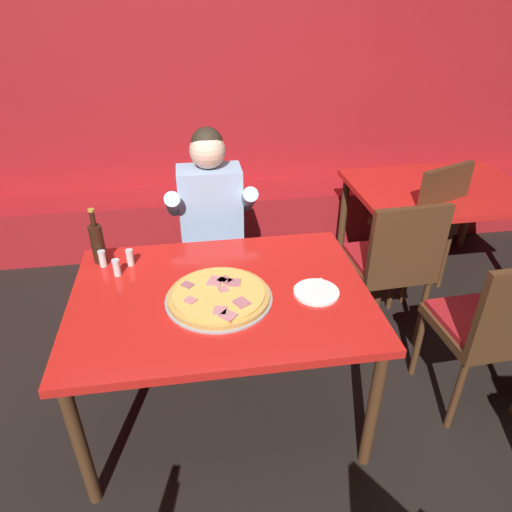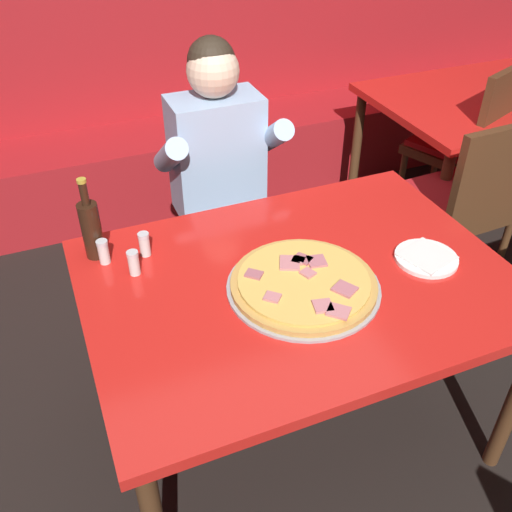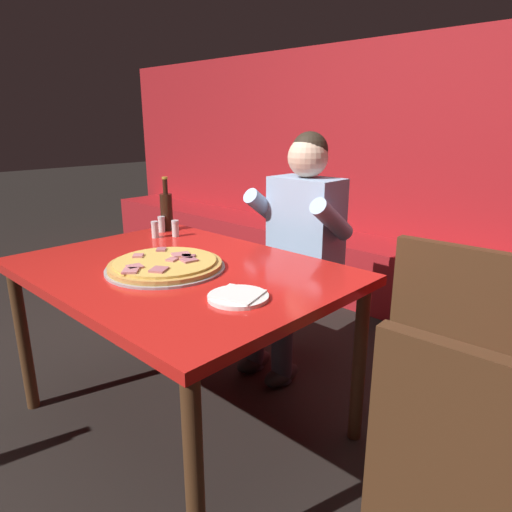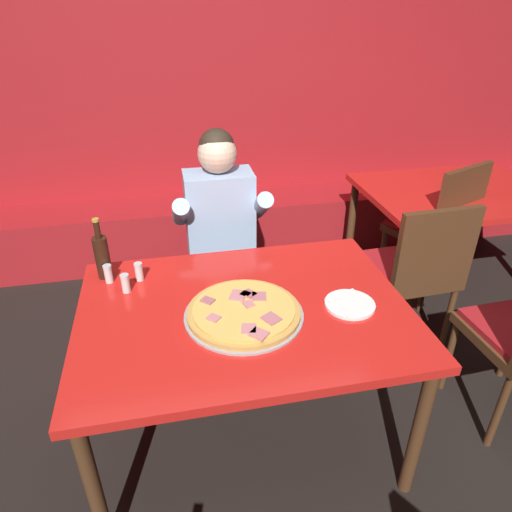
{
  "view_description": "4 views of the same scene",
  "coord_description": "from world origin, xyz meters",
  "views": [
    {
      "loc": [
        -0.1,
        -1.72,
        1.97
      ],
      "look_at": [
        0.17,
        0.05,
        0.89
      ],
      "focal_mm": 32.0,
      "sensor_mm": 36.0,
      "label": 1
    },
    {
      "loc": [
        -0.67,
        -1.27,
        1.9
      ],
      "look_at": [
        -0.08,
        0.16,
        0.74
      ],
      "focal_mm": 40.0,
      "sensor_mm": 36.0,
      "label": 2
    },
    {
      "loc": [
        1.47,
        -1.08,
        1.33
      ],
      "look_at": [
        0.16,
        0.3,
        0.76
      ],
      "focal_mm": 32.0,
      "sensor_mm": 36.0,
      "label": 3
    },
    {
      "loc": [
        -0.26,
        -1.52,
        1.87
      ],
      "look_at": [
        0.08,
        0.12,
        0.91
      ],
      "focal_mm": 32.0,
      "sensor_mm": 36.0,
      "label": 4
    }
  ],
  "objects": [
    {
      "name": "plate_white_paper",
      "position": [
        0.43,
        -0.08,
        0.75
      ],
      "size": [
        0.21,
        0.21,
        0.02
      ],
      "color": "white",
      "rests_on": "main_dining_table"
    },
    {
      "name": "shaker_oregano",
      "position": [
        -0.56,
        0.32,
        0.78
      ],
      "size": [
        0.04,
        0.04,
        0.09
      ],
      "color": "silver",
      "rests_on": "main_dining_table"
    },
    {
      "name": "booth_bench",
      "position": [
        0.0,
        1.86,
        0.23
      ],
      "size": [
        6.46,
        0.48,
        0.46
      ],
      "primitive_type": "cube",
      "color": "#A3191E",
      "rests_on": "ground_plane"
    },
    {
      "name": "dining_chair_near_left",
      "position": [
        1.04,
        0.41,
        0.58
      ],
      "size": [
        0.46,
        0.46,
        0.97
      ],
      "color": "#4C2D19",
      "rests_on": "ground_plane"
    },
    {
      "name": "beer_bottle",
      "position": [
        -0.58,
        0.37,
        0.85
      ],
      "size": [
        0.07,
        0.07,
        0.29
      ],
      "color": "black",
      "rests_on": "main_dining_table"
    },
    {
      "name": "booth_wall_panel",
      "position": [
        0.0,
        2.18,
        0.95
      ],
      "size": [
        6.8,
        0.16,
        1.9
      ],
      "primitive_type": "cube",
      "color": "#A3191E",
      "rests_on": "ground_plane"
    },
    {
      "name": "pizza",
      "position": [
        -0.01,
        -0.05,
        0.76
      ],
      "size": [
        0.48,
        0.48,
        0.05
      ],
      "color": "#9E9EA3",
      "rests_on": "main_dining_table"
    },
    {
      "name": "main_dining_table",
      "position": [
        0.0,
        0.0,
        0.67
      ],
      "size": [
        1.36,
        1.0,
        0.74
      ],
      "color": "#4C2D19",
      "rests_on": "ground_plane"
    },
    {
      "name": "shaker_red_pepper_flakes",
      "position": [
        -0.48,
        0.22,
        0.78
      ],
      "size": [
        0.04,
        0.04,
        0.09
      ],
      "color": "silver",
      "rests_on": "main_dining_table"
    },
    {
      "name": "ground_plane",
      "position": [
        0.0,
        0.0,
        0.0
      ],
      "size": [
        24.0,
        24.0,
        0.0
      ],
      "primitive_type": "plane",
      "color": "black"
    },
    {
      "name": "dining_chair_far_right",
      "position": [
        1.3,
        -0.19,
        0.56
      ],
      "size": [
        0.46,
        0.46,
        0.95
      ],
      "color": "#4C2D19",
      "rests_on": "ground_plane"
    },
    {
      "name": "diner_seated_blue_shirt",
      "position": [
        0.01,
        0.76,
        0.71
      ],
      "size": [
        0.53,
        0.53,
        1.27
      ],
      "color": "black",
      "rests_on": "ground_plane"
    },
    {
      "name": "shaker_black_pepper",
      "position": [
        -0.43,
        0.31,
        0.78
      ],
      "size": [
        0.04,
        0.04,
        0.09
      ],
      "color": "silver",
      "rests_on": "main_dining_table"
    }
  ]
}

